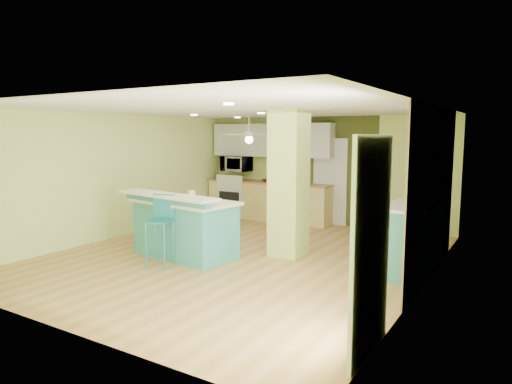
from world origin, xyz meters
TOP-DOWN VIEW (x-y plane):
  - floor at (0.00, 0.00)m, footprint 6.00×7.00m
  - ceiling at (0.00, 0.00)m, footprint 6.00×7.00m
  - wall_back at (0.00, 3.50)m, footprint 6.00×0.01m
  - wall_front at (0.00, -3.50)m, footprint 6.00×0.01m
  - wall_left at (-3.00, 0.00)m, footprint 0.01×7.00m
  - wall_right at (3.00, 0.00)m, footprint 0.01×7.00m
  - wood_panel at (2.99, 0.60)m, footprint 0.02×3.40m
  - olive_accent at (0.20, 3.49)m, footprint 2.20×0.02m
  - interior_door at (0.20, 3.46)m, footprint 0.82×0.05m
  - french_door at (2.97, -2.30)m, footprint 0.04×1.08m
  - column at (0.65, 0.50)m, footprint 0.55×0.55m
  - kitchen_run at (-1.30, 3.20)m, footprint 3.25×0.63m
  - stove at (-2.25, 3.19)m, footprint 0.76×0.66m
  - upper_cabinets at (-1.30, 3.32)m, footprint 3.20×0.34m
  - microwave at (-2.25, 3.20)m, footprint 0.70×0.48m
  - ceiling_fan at (-1.10, 2.00)m, footprint 1.41×1.41m
  - pendant_lamp at (2.65, 0.75)m, footprint 0.14×0.14m
  - wall_decor at (2.96, 0.80)m, footprint 0.03×0.90m
  - peninsula at (-0.85, -0.48)m, footprint 2.14×1.36m
  - bar_stool at (-0.82, -1.08)m, footprint 0.46×0.46m
  - side_counter at (2.70, 0.69)m, footprint 0.70×1.64m
  - fruit_bowl at (-1.30, 3.17)m, footprint 0.35×0.35m
  - canister at (-0.64, -0.53)m, footprint 0.13×0.13m

SIDE VIEW (x-z plane):
  - floor at x=0.00m, z-range -0.01..0.00m
  - stove at x=-2.25m, z-range -0.08..1.00m
  - kitchen_run at x=-1.30m, z-range 0.00..0.94m
  - peninsula at x=-0.85m, z-range -0.04..1.08m
  - side_counter at x=2.70m, z-range 0.00..1.06m
  - bar_stool at x=-0.82m, z-range 0.19..1.33m
  - fruit_bowl at x=-1.30m, z-range 0.94..1.01m
  - interior_door at x=0.20m, z-range 0.00..2.00m
  - french_door at x=2.97m, z-range 0.00..2.10m
  - canister at x=-0.64m, z-range 0.97..1.16m
  - wall_back at x=0.00m, z-range 0.00..2.50m
  - wall_front at x=0.00m, z-range 0.00..2.50m
  - wall_left at x=-3.00m, z-range 0.00..2.50m
  - wall_right at x=3.00m, z-range 0.00..2.50m
  - wood_panel at x=2.99m, z-range 0.00..2.50m
  - olive_accent at x=0.20m, z-range 0.00..2.50m
  - column at x=0.65m, z-range 0.00..2.50m
  - microwave at x=-2.25m, z-range 1.16..1.55m
  - wall_decor at x=2.96m, z-range 1.20..1.90m
  - pendant_lamp at x=2.65m, z-range 1.54..2.23m
  - upper_cabinets at x=-1.30m, z-range 1.55..2.35m
  - ceiling_fan at x=-1.10m, z-range 1.77..2.38m
  - ceiling at x=0.00m, z-range 2.50..2.51m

